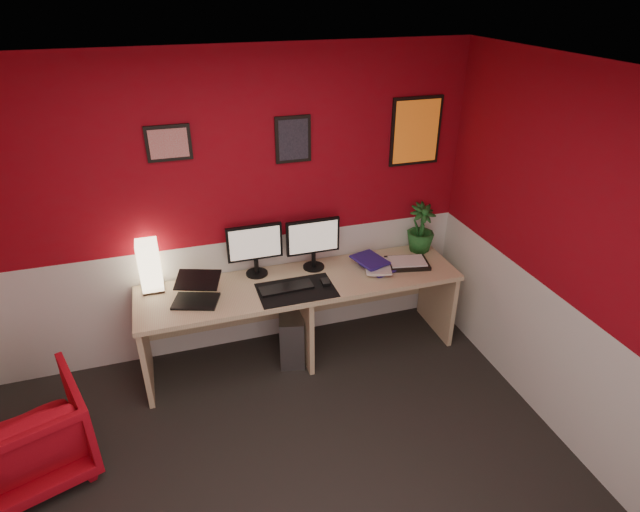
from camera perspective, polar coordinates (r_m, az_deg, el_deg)
The scene contains 24 objects.
ground at distance 3.60m, azimuth -3.74°, elevation -25.59°, with size 4.00×3.50×0.01m, color black.
ceiling at distance 2.16m, azimuth -5.89°, elevation 17.39°, with size 4.00×3.50×0.01m, color white.
wall_back at distance 4.20m, azimuth -10.13°, elevation 4.61°, with size 4.00×0.01×2.50m, color maroon.
wall_right at distance 3.60m, azimuth 28.12°, elevation -2.71°, with size 0.01×3.50×2.50m, color maroon.
wainscot_back at distance 4.54m, azimuth -9.33°, elevation -4.11°, with size 4.00×0.01×1.00m, color silver.
wainscot_right at distance 4.00m, azimuth 25.62°, elevation -12.00°, with size 0.01×3.50×1.00m, color silver.
desk at distance 4.41m, azimuth -1.98°, elevation -6.85°, with size 2.60×0.65×0.73m, color tan.
shoji_lamp at distance 4.21m, azimuth -18.08°, elevation -1.19°, with size 0.16×0.16×0.40m, color #FFE5B2.
laptop at distance 4.01m, azimuth -13.55°, elevation -3.61°, with size 0.33×0.23×0.22m, color black.
monitor_left at distance 4.21m, azimuth -7.12°, elevation 1.45°, with size 0.45×0.06×0.58m, color black.
monitor_right at distance 4.27m, azimuth -0.72°, elevation 2.12°, with size 0.45×0.06×0.58m, color black.
desk_mat at distance 4.10m, azimuth -2.59°, elevation -3.75°, with size 0.60×0.38×0.01m, color black.
keyboard at distance 4.11m, azimuth -3.70°, elevation -3.48°, with size 0.42×0.14×0.02m, color black.
mouse at distance 4.16m, azimuth 0.58°, elevation -2.88°, with size 0.06×0.10×0.03m, color black.
book_bottom at distance 4.35m, azimuth 5.26°, elevation -1.61°, with size 0.20×0.27×0.03m, color navy.
book_middle at distance 4.36m, azimuth 4.96°, elevation -1.17°, with size 0.21×0.29×0.02m, color silver.
book_top at distance 4.34m, azimuth 4.32°, elevation -0.86°, with size 0.22×0.29×0.03m, color navy.
zen_tray at distance 4.50m, azimuth 9.50°, elevation -0.78°, with size 0.35×0.25×0.03m, color black.
potted_plant at distance 4.68m, azimuth 10.97°, elevation 3.02°, with size 0.24×0.24×0.43m, color #19591E.
pc_tower at distance 4.49m, azimuth -3.10°, elevation -8.37°, with size 0.20×0.45×0.45m, color #99999E.
armchair at distance 3.98m, azimuth -29.34°, elevation -16.70°, with size 0.69×0.71×0.64m, color #B50D1A.
art_left at distance 3.96m, azimuth -16.21°, elevation 11.75°, with size 0.32×0.02×0.26m, color red.
art_center at distance 4.09m, azimuth -2.96°, elevation 12.60°, with size 0.28×0.02×0.36m, color black.
art_right at distance 4.46m, azimuth 10.42°, elevation 13.25°, with size 0.44×0.02×0.56m, color orange.
Camera 1 is at (-0.43, -2.08, 2.90)m, focal length 29.30 mm.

